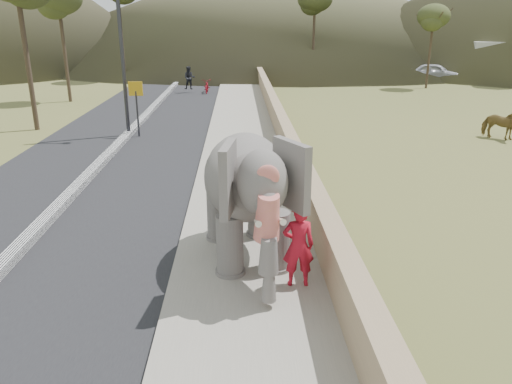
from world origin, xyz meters
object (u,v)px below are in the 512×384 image
at_px(lamppost, 127,20).
at_px(elephant_and_man, 246,194).
at_px(motorcyclist, 200,83).
at_px(cow, 500,124).

distance_m(lamppost, elephant_and_man, 13.56).
bearing_deg(elephant_and_man, motorcyclist, 96.16).
bearing_deg(lamppost, elephant_and_man, -68.99).
bearing_deg(motorcyclist, lamppost, -98.11).
relative_size(cow, motorcyclist, 0.81).
relative_size(lamppost, motorcyclist, 4.18).
bearing_deg(lamppost, cow, -4.49).
height_order(elephant_and_man, motorcyclist, elephant_and_man).
xyz_separation_m(lamppost, cow, (15.77, -1.24, -4.22)).
xyz_separation_m(cow, motorcyclist, (-13.84, 14.77, 0.05)).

